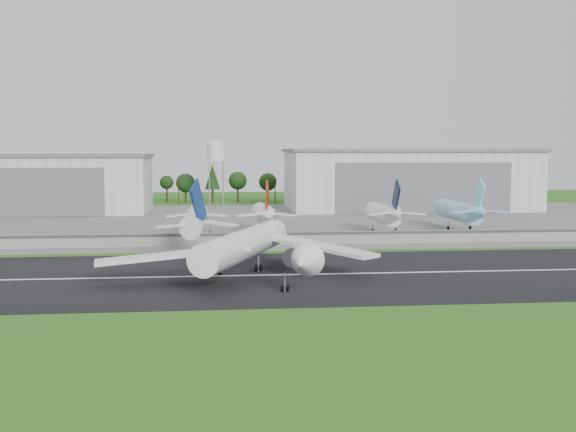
{
  "coord_description": "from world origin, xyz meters",
  "views": [
    {
      "loc": [
        -7.3,
        -129.82,
        24.52
      ],
      "look_at": [
        10.87,
        40.0,
        9.0
      ],
      "focal_mm": 45.0,
      "sensor_mm": 36.0,
      "label": 1
    }
  ],
  "objects": [
    {
      "name": "hangar_west",
      "position": [
        -80.0,
        164.92,
        11.63
      ],
      "size": [
        97.0,
        44.0,
        23.2
      ],
      "color": "silver",
      "rests_on": "ground"
    },
    {
      "name": "hangar_east",
      "position": [
        75.0,
        164.92,
        12.63
      ],
      "size": [
        102.0,
        47.0,
        25.2
      ],
      "color": "silver",
      "rests_on": "ground"
    },
    {
      "name": "parked_jet_red_b",
      "position": [
        7.73,
        76.55,
        6.1
      ],
      "size": [
        7.36,
        31.29,
        16.61
      ],
      "color": "white",
      "rests_on": "ground"
    },
    {
      "name": "runway_centerline",
      "position": [
        0.0,
        10.0,
        0.11
      ],
      "size": [
        220.0,
        1.0,
        0.02
      ],
      "primitive_type": "cube",
      "color": "white",
      "rests_on": "runway"
    },
    {
      "name": "apron",
      "position": [
        0.0,
        120.0,
        0.05
      ],
      "size": [
        320.0,
        150.0,
        0.1
      ],
      "primitive_type": "cube",
      "color": "slate",
      "rests_on": "ground"
    },
    {
      "name": "water_tower",
      "position": [
        -5.0,
        185.0,
        24.55
      ],
      "size": [
        8.4,
        8.4,
        29.4
      ],
      "color": "#99999E",
      "rests_on": "ground"
    },
    {
      "name": "runway",
      "position": [
        0.0,
        10.0,
        0.05
      ],
      "size": [
        320.0,
        60.0,
        0.1
      ],
      "primitive_type": "cube",
      "color": "black",
      "rests_on": "ground"
    },
    {
      "name": "utility_poles",
      "position": [
        0.0,
        200.0,
        0.0
      ],
      "size": [
        230.0,
        3.0,
        12.0
      ],
      "primitive_type": null,
      "color": "black",
      "rests_on": "ground"
    },
    {
      "name": "parked_jet_navy",
      "position": [
        43.58,
        76.54,
        6.07
      ],
      "size": [
        7.36,
        31.29,
        16.57
      ],
      "color": "white",
      "rests_on": "ground"
    },
    {
      "name": "parked_jet_red_a",
      "position": [
        -11.23,
        76.56,
        6.17
      ],
      "size": [
        7.36,
        31.29,
        16.68
      ],
      "color": "white",
      "rests_on": "ground"
    },
    {
      "name": "treeline",
      "position": [
        0.0,
        215.0,
        0.0
      ],
      "size": [
        320.0,
        16.0,
        22.0
      ],
      "primitive_type": null,
      "color": "black",
      "rests_on": "ground"
    },
    {
      "name": "blast_fence",
      "position": [
        0.0,
        54.99,
        1.81
      ],
      "size": [
        240.0,
        0.61,
        3.5
      ],
      "color": "gray",
      "rests_on": "ground"
    },
    {
      "name": "ground",
      "position": [
        0.0,
        0.0,
        0.0
      ],
      "size": [
        600.0,
        600.0,
        0.0
      ],
      "primitive_type": "plane",
      "color": "#266A19",
      "rests_on": "ground"
    },
    {
      "name": "parked_jet_skyblue",
      "position": [
        68.27,
        81.57,
        6.16
      ],
      "size": [
        7.36,
        37.29,
        16.72
      ],
      "color": "#89CFED",
      "rests_on": "ground"
    },
    {
      "name": "main_airliner",
      "position": [
        -0.89,
        9.59,
        4.89
      ],
      "size": [
        53.62,
        57.38,
        18.17
      ],
      "rotation": [
        0.0,
        0.0,
        2.78
      ],
      "color": "white",
      "rests_on": "runway"
    }
  ]
}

